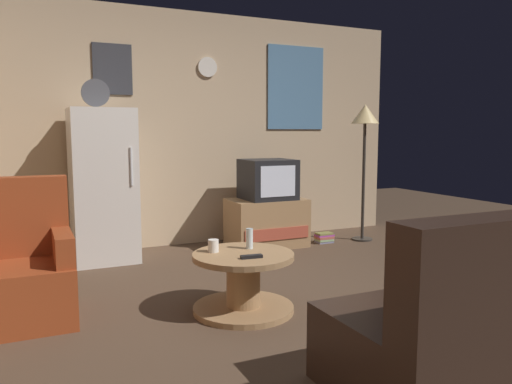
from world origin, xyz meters
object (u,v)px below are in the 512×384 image
at_px(coffee_table, 243,282).
at_px(remote_control, 251,257).
at_px(fridge, 103,185).
at_px(couch, 501,323).
at_px(tv_stand, 267,223).
at_px(standing_lamp, 365,125).
at_px(wine_glass, 249,239).
at_px(mug_ceramic_white, 213,246).
at_px(armchair, 19,271).
at_px(crt_tv, 268,179).
at_px(book_stack, 324,238).

distance_m(coffee_table, remote_control, 0.27).
bearing_deg(fridge, couch, -66.80).
bearing_deg(tv_stand, fridge, 176.10).
height_order(standing_lamp, wine_glass, standing_lamp).
bearing_deg(fridge, remote_control, -71.84).
relative_size(mug_ceramic_white, armchair, 0.09).
bearing_deg(remote_control, fridge, 114.65).
xyz_separation_m(mug_ceramic_white, remote_control, (0.17, -0.27, -0.03)).
relative_size(coffee_table, remote_control, 4.80).
xyz_separation_m(crt_tv, armchair, (-2.51, -1.29, -0.42)).
distance_m(coffee_table, armchair, 1.53).
relative_size(wine_glass, couch, 0.09).
bearing_deg(mug_ceramic_white, standing_lamp, 31.64).
bearing_deg(crt_tv, coffee_table, -120.86).
height_order(standing_lamp, remote_control, standing_lamp).
height_order(tv_stand, remote_control, tv_stand).
xyz_separation_m(tv_stand, armchair, (-2.49, -1.29, 0.07)).
distance_m(tv_stand, remote_control, 2.21).
xyz_separation_m(mug_ceramic_white, couch, (0.95, -1.61, -0.16)).
bearing_deg(wine_glass, fridge, 113.41).
bearing_deg(tv_stand, standing_lamp, -8.61).
distance_m(tv_stand, book_stack, 0.72).
bearing_deg(remote_control, armchair, 162.27).
xyz_separation_m(standing_lamp, book_stack, (-0.49, 0.06, -1.30)).
bearing_deg(couch, fridge, 113.20).
distance_m(tv_stand, crt_tv, 0.49).
height_order(coffee_table, book_stack, coffee_table).
xyz_separation_m(coffee_table, couch, (0.77, -1.49, 0.10)).
bearing_deg(armchair, tv_stand, 27.37).
bearing_deg(armchair, coffee_table, -18.86).
distance_m(remote_control, book_stack, 2.54).
height_order(crt_tv, couch, crt_tv).
bearing_deg(crt_tv, book_stack, -10.12).
distance_m(standing_lamp, book_stack, 1.39).
xyz_separation_m(fridge, crt_tv, (1.74, -0.12, -0.00)).
xyz_separation_m(wine_glass, mug_ceramic_white, (-0.28, 0.01, -0.03)).
xyz_separation_m(remote_control, couch, (0.78, -1.33, -0.12)).
bearing_deg(coffee_table, wine_glass, 48.47).
distance_m(armchair, book_stack, 3.40).
height_order(coffee_table, remote_control, remote_control).
bearing_deg(mug_ceramic_white, couch, -59.39).
bearing_deg(couch, crt_tv, 84.88).
relative_size(crt_tv, coffee_table, 0.75).
bearing_deg(fridge, standing_lamp, -5.81).
xyz_separation_m(remote_control, armchair, (-1.44, 0.65, -0.10)).
relative_size(crt_tv, armchair, 0.56).
bearing_deg(remote_control, standing_lamp, 44.69).
bearing_deg(book_stack, armchair, -159.79).
height_order(fridge, crt_tv, fridge).
bearing_deg(book_stack, couch, -107.03).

